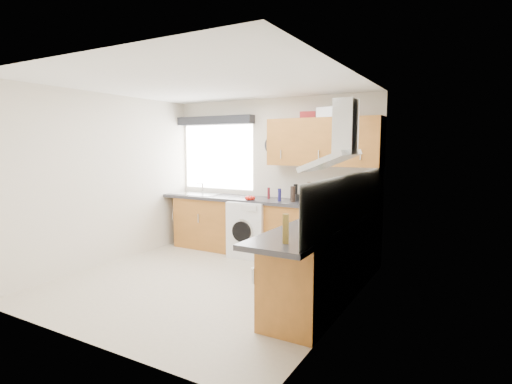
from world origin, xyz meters
The scene contains 35 objects.
ground_plane centered at (0.00, 0.00, 0.00)m, with size 3.60×3.60×0.00m, color beige.
ceiling centered at (0.00, 0.00, 2.50)m, with size 3.60×3.60×0.02m, color white.
wall_back centered at (0.00, 1.80, 1.25)m, with size 3.60×0.02×2.50m, color silver.
wall_front centered at (0.00, -1.80, 1.25)m, with size 3.60×0.02×2.50m, color silver.
wall_left centered at (-1.80, 0.00, 1.25)m, with size 0.02×3.60×2.50m, color silver.
wall_right centered at (1.80, 0.00, 1.25)m, with size 0.02×3.60×2.50m, color silver.
window centered at (-1.05, 1.79, 1.55)m, with size 1.40×0.02×1.10m, color silver.
window_blind centered at (-1.05, 1.70, 2.18)m, with size 1.50×0.18×0.14m, color black.
splashback centered at (1.79, 0.30, 1.18)m, with size 0.01×3.00×0.54m, color white.
base_cab_back centered at (-0.10, 1.51, 0.43)m, with size 3.00×0.58×0.86m, color #91561F.
base_cab_corner centered at (1.50, 1.50, 0.43)m, with size 0.60×0.60×0.86m, color #91561F.
base_cab_right centered at (1.51, 0.15, 0.43)m, with size 0.58×2.10×0.86m, color #91561F.
worktop_back centered at (0.00, 1.50, 0.89)m, with size 3.60×0.62×0.05m, color #28272B.
worktop_right centered at (1.50, 0.00, 0.89)m, with size 0.62×2.42×0.05m, color #28272B.
sink centered at (-1.33, 1.50, 0.95)m, with size 0.84×0.46×0.10m, color #BBBEC0, non-canonical shape.
oven centered at (1.50, 0.30, 0.42)m, with size 0.56×0.58×0.85m, color black.
hob_plate centered at (1.50, 0.30, 0.92)m, with size 0.52×0.52×0.01m, color #BBBEC0.
extractor_hood centered at (1.60, 0.30, 1.77)m, with size 0.52×0.78×0.66m, color #BBBEC0, non-canonical shape.
upper_cabinets centered at (0.95, 1.62, 1.80)m, with size 1.70×0.35×0.70m, color #91561F.
washing_machine centered at (-0.15, 1.40, 0.44)m, with size 0.60×0.58×0.88m, color silver.
wall_clock centered at (0.05, 1.76, 1.76)m, with size 0.31×0.31×0.04m, color black.
casserole centered at (1.07, 1.57, 2.22)m, with size 0.34×0.25×0.14m, color silver.
storage_box centered at (0.67, 1.72, 2.20)m, with size 0.23×0.19×0.11m, color maroon.
utensil_pot centered at (0.85, 1.35, 0.98)m, with size 0.09×0.09×0.13m, color gray.
kitchen_roll centered at (1.43, 0.98, 1.03)m, with size 0.11×0.11×0.24m, color silver.
tomato_cluster centered at (-0.11, 1.30, 0.94)m, with size 0.14×0.14×0.06m, color red, non-canonical shape.
jar_0 centered at (0.49, 1.68, 1.03)m, with size 0.06×0.06×0.24m, color black.
jar_1 centered at (0.56, 1.43, 1.03)m, with size 0.08×0.08×0.24m, color black.
jar_2 centered at (0.08, 1.57, 1.00)m, with size 0.04×0.04×0.18m, color maroon.
jar_3 centered at (0.35, 1.39, 1.01)m, with size 0.05×0.05×0.19m, color #1B1853.
jar_4 centered at (1.08, 1.56, 1.03)m, with size 0.05×0.05×0.24m, color #1B4D20.
jar_5 centered at (0.68, 1.57, 0.96)m, with size 0.07×0.07×0.10m, color black.
jar_6 centered at (1.12, 1.59, 1.03)m, with size 0.07×0.07×0.24m, color olive.
jar_7 centered at (0.59, 1.54, 0.96)m, with size 0.07×0.07×0.11m, color black.
bottle_0 centered at (1.56, -0.94, 1.04)m, with size 0.06×0.06×0.26m, color brown.
Camera 1 is at (2.99, -3.99, 1.75)m, focal length 28.00 mm.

